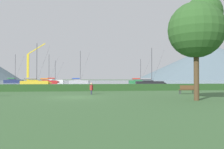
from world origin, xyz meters
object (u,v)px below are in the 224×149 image
Objects in this scene: sailboat_slip_1 at (35,82)px; park_bench_near_path at (187,89)px; sailboat_slip_0 at (139,82)px; sailboat_slip_3 at (47,82)px; sailboat_slip_5 at (79,81)px; sailboat_slip_4 at (14,81)px; person_seated_viewer at (91,88)px; sailboat_slip_7 at (150,83)px; sailboat_slip_6 at (54,81)px; park_tree at (198,27)px; dock_crane at (29,70)px.

sailboat_slip_1 is 47.35m from park_bench_near_path.
sailboat_slip_3 is at bearing 175.34° from sailboat_slip_0.
sailboat_slip_5 reaches higher than sailboat_slip_0.
park_bench_near_path is (12.02, -64.22, -0.18)m from sailboat_slip_5.
sailboat_slip_4 is 89.55m from park_bench_near_path.
park_bench_near_path is 10.50m from person_seated_viewer.
sailboat_slip_1 reaches higher than person_seated_viewer.
sailboat_slip_7 reaches higher than sailboat_slip_0.
sailboat_slip_6 is 7.88× the size of person_seated_viewer.
park_tree is at bearing -68.89° from sailboat_slip_4.
sailboat_slip_3 is 39.33m from sailboat_slip_7.
sailboat_slip_3 is at bearing -53.65° from sailboat_slip_4.
dock_crane is at bearing 103.58° from person_seated_viewer.
sailboat_slip_3 is 12.22m from sailboat_slip_5.
sailboat_slip_4 is 0.99× the size of sailboat_slip_5.
sailboat_slip_4 is at bearing 129.63° from dock_crane.
sailboat_slip_3 reaches higher than park_tree.
sailboat_slip_5 is 1.51× the size of park_tree.
sailboat_slip_0 is 41.47m from sailboat_slip_6.
sailboat_slip_4 is 13.67m from dock_crane.
sailboat_slip_1 is 17.73m from sailboat_slip_3.
sailboat_slip_0 is 0.92× the size of sailboat_slip_7.
sailboat_slip_0 is 43.77m from dock_crane.
sailboat_slip_7 is at bearing -62.36° from sailboat_slip_5.
sailboat_slip_3 is at bearing 98.72° from person_seated_viewer.
sailboat_slip_3 is (0.97, 17.70, -0.04)m from sailboat_slip_1.
sailboat_slip_4 reaches higher than sailboat_slip_6.
person_seated_viewer is (-19.52, -54.03, 0.02)m from sailboat_slip_0.
sailboat_slip_1 is 0.72× the size of dock_crane.
person_seated_viewer reaches higher than park_bench_near_path.
sailboat_slip_0 is at bearing 86.16° from sailboat_slip_7.
sailboat_slip_0 is 0.88× the size of sailboat_slip_6.
sailboat_slip_1 is 30.64m from dock_crane.
sailboat_slip_6 is 90.65m from park_tree.
sailboat_slip_0 reaches higher than park_bench_near_path.
sailboat_slip_6 is at bearing 103.05° from park_tree.
sailboat_slip_7 is at bearing -46.03° from dock_crane.
sailboat_slip_6 is 57.16m from sailboat_slip_7.
park_tree is (21.18, -48.16, 5.01)m from sailboat_slip_1.
sailboat_slip_4 is at bearing 137.63° from sailboat_slip_7.
sailboat_slip_1 reaches higher than park_bench_near_path.
person_seated_viewer is at bearing 134.43° from park_tree.
person_seated_viewer is at bearing -89.35° from sailboat_slip_5.
person_seated_viewer is 0.08× the size of dock_crane.
park_bench_near_path is (-5.65, -31.53, -0.11)m from sailboat_slip_7.
sailboat_slip_4 is 84.72m from person_seated_viewer.
sailboat_slip_5 is (27.89, -15.95, -0.03)m from sailboat_slip_4.
sailboat_slip_7 is (29.49, -9.38, -0.06)m from sailboat_slip_1.
sailboat_slip_3 is 22.32m from sailboat_slip_6.
sailboat_slip_3 is 5.74× the size of park_bench_near_path.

